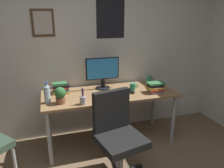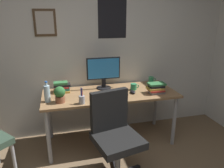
{
  "view_description": "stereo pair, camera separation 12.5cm",
  "coord_description": "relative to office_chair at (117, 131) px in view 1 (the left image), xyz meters",
  "views": [
    {
      "loc": [
        -0.49,
        -0.83,
        1.71
      ],
      "look_at": [
        0.26,
        1.62,
        0.88
      ],
      "focal_mm": 34.41,
      "sensor_mm": 36.0,
      "label": 1
    },
    {
      "loc": [
        -0.37,
        -0.87,
        1.71
      ],
      "look_at": [
        0.26,
        1.62,
        0.88
      ],
      "focal_mm": 34.41,
      "sensor_mm": 36.0,
      "label": 2
    }
  ],
  "objects": [
    {
      "name": "computer_mouse",
      "position": [
        0.39,
        0.55,
        0.22
      ],
      "size": [
        0.06,
        0.11,
        0.04
      ],
      "color": "black",
      "rests_on": "desk"
    },
    {
      "name": "desk",
      "position": [
        0.11,
        0.64,
        0.13
      ],
      "size": [
        1.74,
        0.7,
        0.73
      ],
      "color": "#936D47",
      "rests_on": "ground_plane"
    },
    {
      "name": "coffee_mug_near",
      "position": [
        0.8,
        0.87,
        0.25
      ],
      "size": [
        0.11,
        0.08,
        0.1
      ],
      "color": "#2D8C59",
      "rests_on": "desk"
    },
    {
      "name": "book_stack_left",
      "position": [
        0.69,
        0.48,
        0.27
      ],
      "size": [
        0.23,
        0.16,
        0.13
      ],
      "color": "gray",
      "rests_on": "desk"
    },
    {
      "name": "potted_plant",
      "position": [
        -0.53,
        0.47,
        0.3
      ],
      "size": [
        0.13,
        0.13,
        0.2
      ],
      "color": "brown",
      "rests_on": "desk"
    },
    {
      "name": "keyboard",
      "position": [
        0.09,
        0.55,
        0.21
      ],
      "size": [
        0.43,
        0.15,
        0.03
      ],
      "color": "black",
      "rests_on": "desk"
    },
    {
      "name": "water_bottle",
      "position": [
        -0.68,
        0.52,
        0.31
      ],
      "size": [
        0.07,
        0.07,
        0.25
      ],
      "color": "silver",
      "rests_on": "desk"
    },
    {
      "name": "pen_cup",
      "position": [
        -0.29,
        0.36,
        0.25
      ],
      "size": [
        0.07,
        0.07,
        0.2
      ],
      "color": "#9EA0A5",
      "rests_on": "desk"
    },
    {
      "name": "wall_back",
      "position": [
        -0.15,
        1.07,
        0.77
      ],
      "size": [
        4.4,
        0.1,
        2.6
      ],
      "color": "silver",
      "rests_on": "ground_plane"
    },
    {
      "name": "monitor",
      "position": [
        0.07,
        0.84,
        0.44
      ],
      "size": [
        0.46,
        0.2,
        0.43
      ],
      "color": "black",
      "rests_on": "desk"
    },
    {
      "name": "coffee_mug_far",
      "position": [
        0.45,
        0.67,
        0.24
      ],
      "size": [
        0.12,
        0.08,
        0.09
      ],
      "color": "#2D8C59",
      "rests_on": "desk"
    },
    {
      "name": "office_chair",
      "position": [
        0.0,
        0.0,
        0.0
      ],
      "size": [
        0.58,
        0.58,
        0.95
      ],
      "color": "black",
      "rests_on": "ground_plane"
    },
    {
      "name": "book_stack_right",
      "position": [
        -0.5,
        0.83,
        0.26
      ],
      "size": [
        0.22,
        0.17,
        0.14
      ],
      "color": "gold",
      "rests_on": "desk"
    }
  ]
}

